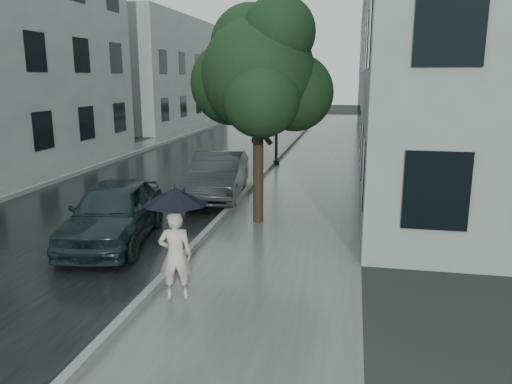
% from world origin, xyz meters
% --- Properties ---
extents(ground, '(120.00, 120.00, 0.00)m').
position_xyz_m(ground, '(0.00, 0.00, 0.00)').
color(ground, black).
rests_on(ground, ground).
extents(sidewalk, '(3.50, 60.00, 0.01)m').
position_xyz_m(sidewalk, '(0.25, 12.00, 0.00)').
color(sidewalk, slate).
rests_on(sidewalk, ground).
extents(kerb_near, '(0.15, 60.00, 0.15)m').
position_xyz_m(kerb_near, '(-1.57, 12.00, 0.07)').
color(kerb_near, slate).
rests_on(kerb_near, ground).
extents(asphalt_road, '(6.85, 60.00, 0.00)m').
position_xyz_m(asphalt_road, '(-5.08, 12.00, 0.00)').
color(asphalt_road, black).
rests_on(asphalt_road, ground).
extents(kerb_far, '(0.15, 60.00, 0.15)m').
position_xyz_m(kerb_far, '(-8.57, 12.00, 0.07)').
color(kerb_far, slate).
rests_on(kerb_far, ground).
extents(sidewalk_far, '(1.70, 60.00, 0.01)m').
position_xyz_m(sidewalk_far, '(-9.50, 12.00, 0.00)').
color(sidewalk_far, '#4C5451').
rests_on(sidewalk_far, ground).
extents(building_near, '(7.02, 36.00, 9.00)m').
position_xyz_m(building_near, '(5.47, 19.50, 4.50)').
color(building_near, gray).
rests_on(building_near, ground).
extents(building_far_b, '(7.02, 18.00, 8.00)m').
position_xyz_m(building_far_b, '(-13.77, 30.00, 4.00)').
color(building_far_b, gray).
rests_on(building_far_b, ground).
extents(pedestrian, '(0.64, 0.51, 1.53)m').
position_xyz_m(pedestrian, '(-1.09, -0.60, 0.77)').
color(pedestrian, beige).
rests_on(pedestrian, sidewalk).
extents(umbrella, '(1.09, 1.09, 1.04)m').
position_xyz_m(umbrella, '(-1.06, -0.59, 1.79)').
color(umbrella, black).
rests_on(umbrella, ground).
extents(street_tree, '(3.65, 3.31, 5.54)m').
position_xyz_m(street_tree, '(-0.60, 4.29, 3.76)').
color(street_tree, '#332619').
rests_on(street_tree, ground).
extents(lamp_post, '(0.84, 0.39, 5.57)m').
position_xyz_m(lamp_post, '(-1.59, 12.68, 3.17)').
color(lamp_post, black).
rests_on(lamp_post, ground).
extents(car_near, '(2.30, 4.32, 1.40)m').
position_xyz_m(car_near, '(-3.50, 1.98, 0.70)').
color(car_near, black).
rests_on(car_near, ground).
extents(car_far, '(1.91, 4.34, 1.39)m').
position_xyz_m(car_far, '(-2.34, 6.63, 0.70)').
color(car_far, '#242629').
rests_on(car_far, ground).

